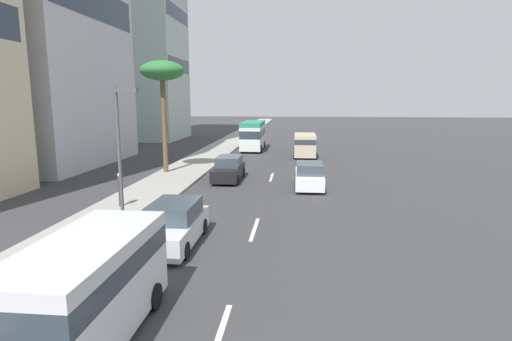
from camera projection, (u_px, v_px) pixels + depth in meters
ground_plane at (276, 164)px, 35.82m from camera, size 198.00×198.00×0.00m
sidewalk_right at (198, 162)px, 36.49m from camera, size 162.00×3.80×0.15m
lane_stripe_near at (219, 339)px, 9.71m from camera, size 3.20×0.16×0.01m
lane_stripe_mid at (255, 229)px, 17.91m from camera, size 3.20×0.16×0.01m
lane_stripe_far at (272, 177)px, 29.82m from camera, size 3.20×0.16×0.01m
minibus_lead at (253, 135)px, 45.41m from camera, size 6.81×2.34×3.18m
van_second at (88, 284)px, 9.46m from camera, size 5.11×2.21×2.46m
car_third at (309, 176)px, 26.29m from camera, size 4.76×1.83×1.62m
car_fourth at (174, 225)px, 15.94m from camera, size 4.59×1.92×1.67m
car_fifth at (229, 169)px, 28.68m from camera, size 4.65×1.83×1.67m
van_sixth at (305, 144)px, 40.08m from camera, size 4.65×2.17×2.24m
pedestrian_near_lamp at (120, 188)px, 21.07m from camera, size 0.38×0.32×1.75m
palm_tree at (162, 74)px, 29.93m from camera, size 3.23×3.23×8.29m
street_lamp at (121, 142)px, 16.61m from camera, size 0.24×0.97×6.00m
office_tower_far at (134, 0)px, 55.61m from camera, size 10.96×12.11×38.00m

